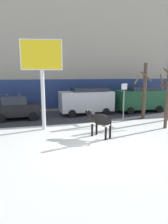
# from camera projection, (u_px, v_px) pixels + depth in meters

# --- Properties ---
(ground_plane) EXTENTS (120.00, 120.00, 0.00)m
(ground_plane) POSITION_uv_depth(u_px,v_px,m) (93.00, 148.00, 9.80)
(ground_plane) COLOR white
(road_strip) EXTENTS (60.00, 5.60, 0.01)m
(road_strip) POSITION_uv_depth(u_px,v_px,m) (66.00, 116.00, 17.11)
(road_strip) COLOR #333338
(road_strip) RESTS_ON ground
(building_facade) EXTENTS (44.00, 6.10, 13.00)m
(building_facade) POSITION_uv_depth(u_px,v_px,m) (56.00, 46.00, 21.62)
(building_facade) COLOR #A39989
(building_facade) RESTS_ON ground
(cow_black) EXTENTS (1.35, 1.83, 1.54)m
(cow_black) POSITION_uv_depth(u_px,v_px,m) (100.00, 120.00, 11.29)
(cow_black) COLOR black
(cow_black) RESTS_ON ground
(billboard) EXTENTS (2.52, 0.60, 5.56)m
(billboard) POSITION_uv_depth(u_px,v_px,m) (42.00, 61.00, 12.25)
(billboard) COLOR silver
(billboard) RESTS_ON ground
(car_black_hatchback) EXTENTS (3.57, 2.04, 1.86)m
(car_black_hatchback) POSITION_uv_depth(u_px,v_px,m) (16.00, 108.00, 15.71)
(car_black_hatchback) COLOR black
(car_black_hatchback) RESTS_ON ground
(car_silver_van) EXTENTS (4.67, 2.26, 2.32)m
(car_silver_van) POSITION_uv_depth(u_px,v_px,m) (86.00, 100.00, 17.66)
(car_silver_van) COLOR #B7BABF
(car_silver_van) RESTS_ON ground
(car_darkgreen_van) EXTENTS (4.67, 2.26, 2.32)m
(car_darkgreen_van) POSITION_uv_depth(u_px,v_px,m) (140.00, 99.00, 18.90)
(car_darkgreen_van) COLOR #194C2D
(car_darkgreen_van) RESTS_ON ground
(pedestrian_near_billboard) EXTENTS (0.36, 0.24, 1.73)m
(pedestrian_near_billboard) POSITION_uv_depth(u_px,v_px,m) (8.00, 103.00, 18.40)
(pedestrian_near_billboard) COLOR #282833
(pedestrian_near_billboard) RESTS_ON ground
(pedestrian_by_cars) EXTENTS (0.36, 0.24, 1.73)m
(pedestrian_by_cars) POSITION_uv_depth(u_px,v_px,m) (69.00, 101.00, 19.80)
(pedestrian_by_cars) COLOR #282833
(pedestrian_by_cars) RESTS_ON ground
(pedestrian_far_left) EXTENTS (0.36, 0.24, 1.73)m
(pedestrian_far_left) POSITION_uv_depth(u_px,v_px,m) (19.00, 103.00, 18.65)
(pedestrian_far_left) COLOR #282833
(pedestrian_far_left) RESTS_ON ground
(bare_tree_left_lot) EXTENTS (1.26, 1.57, 4.35)m
(bare_tree_left_lot) POSITION_uv_depth(u_px,v_px,m) (144.00, 90.00, 15.88)
(bare_tree_left_lot) COLOR #4C3828
(bare_tree_left_lot) RESTS_ON ground
(bare_tree_right_lot) EXTENTS (1.06, 1.06, 4.69)m
(bare_tree_right_lot) POSITION_uv_depth(u_px,v_px,m) (168.00, 91.00, 12.89)
(bare_tree_right_lot) COLOR #4C3828
(bare_tree_right_lot) RESTS_ON ground
(street_sign) EXTENTS (0.44, 0.08, 2.82)m
(street_sign) POSITION_uv_depth(u_px,v_px,m) (124.00, 99.00, 15.05)
(street_sign) COLOR gray
(street_sign) RESTS_ON ground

